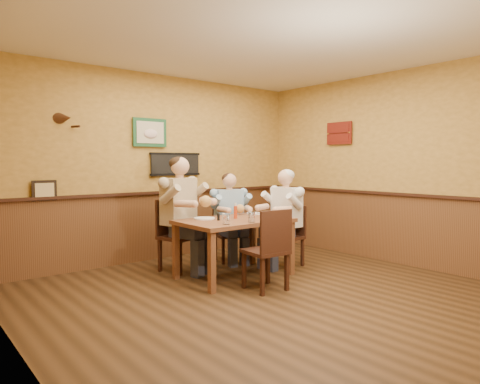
{
  "coord_description": "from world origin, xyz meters",
  "views": [
    {
      "loc": [
        -3.22,
        -3.33,
        1.48
      ],
      "look_at": [
        0.23,
        0.88,
        1.1
      ],
      "focal_mm": 32.0,
      "sensor_mm": 36.0,
      "label": 1
    }
  ],
  "objects_px": {
    "water_glass_left": "(226,219)",
    "water_glass_mid": "(252,217)",
    "diner_white_elder": "(287,223)",
    "chair_back_right": "(229,234)",
    "diner_blue_polo": "(229,222)",
    "diner_tan_shirt": "(179,220)",
    "salt_shaker": "(224,217)",
    "hot_sauce_bottle": "(236,211)",
    "dining_table": "(235,226)",
    "chair_right_end": "(286,236)",
    "chair_near_side": "(265,249)",
    "cola_tumbler": "(265,214)",
    "pepper_shaker": "(218,217)",
    "chair_back_left": "(179,235)"
  },
  "relations": [
    {
      "from": "water_glass_left",
      "to": "water_glass_mid",
      "type": "relative_size",
      "value": 0.94
    },
    {
      "from": "diner_white_elder",
      "to": "water_glass_left",
      "type": "distance_m",
      "value": 1.36
    },
    {
      "from": "chair_back_right",
      "to": "diner_blue_polo",
      "type": "relative_size",
      "value": 0.7
    },
    {
      "from": "diner_tan_shirt",
      "to": "salt_shaker",
      "type": "xyz_separation_m",
      "value": [
        0.24,
        -0.68,
        0.09
      ]
    },
    {
      "from": "chair_back_right",
      "to": "diner_tan_shirt",
      "type": "bearing_deg",
      "value": -163.74
    },
    {
      "from": "diner_white_elder",
      "to": "hot_sauce_bottle",
      "type": "bearing_deg",
      "value": -93.8
    },
    {
      "from": "dining_table",
      "to": "chair_back_right",
      "type": "xyz_separation_m",
      "value": [
        0.48,
        0.74,
        -0.24
      ]
    },
    {
      "from": "dining_table",
      "to": "chair_right_end",
      "type": "bearing_deg",
      "value": -0.41
    },
    {
      "from": "chair_right_end",
      "to": "water_glass_left",
      "type": "bearing_deg",
      "value": -77.96
    },
    {
      "from": "water_glass_mid",
      "to": "chair_near_side",
      "type": "bearing_deg",
      "value": -99.29
    },
    {
      "from": "water_glass_mid",
      "to": "cola_tumbler",
      "type": "xyz_separation_m",
      "value": [
        0.39,
        0.17,
        -0.01
      ]
    },
    {
      "from": "water_glass_mid",
      "to": "diner_white_elder",
      "type": "bearing_deg",
      "value": 20.16
    },
    {
      "from": "diner_tan_shirt",
      "to": "pepper_shaker",
      "type": "bearing_deg",
      "value": -92.68
    },
    {
      "from": "diner_blue_polo",
      "to": "salt_shaker",
      "type": "xyz_separation_m",
      "value": [
        -0.63,
        -0.7,
        0.2
      ]
    },
    {
      "from": "chair_back_right",
      "to": "pepper_shaker",
      "type": "xyz_separation_m",
      "value": [
        -0.71,
        -0.7,
        0.38
      ]
    },
    {
      "from": "water_glass_left",
      "to": "hot_sauce_bottle",
      "type": "xyz_separation_m",
      "value": [
        0.42,
        0.35,
        0.03
      ]
    },
    {
      "from": "water_glass_left",
      "to": "hot_sauce_bottle",
      "type": "distance_m",
      "value": 0.54
    },
    {
      "from": "chair_right_end",
      "to": "diner_tan_shirt",
      "type": "relative_size",
      "value": 0.62
    },
    {
      "from": "dining_table",
      "to": "diner_white_elder",
      "type": "bearing_deg",
      "value": -0.41
    },
    {
      "from": "water_glass_mid",
      "to": "pepper_shaker",
      "type": "height_order",
      "value": "water_glass_mid"
    },
    {
      "from": "dining_table",
      "to": "salt_shaker",
      "type": "bearing_deg",
      "value": 165.88
    },
    {
      "from": "diner_white_elder",
      "to": "water_glass_left",
      "type": "bearing_deg",
      "value": -77.96
    },
    {
      "from": "chair_back_left",
      "to": "cola_tumbler",
      "type": "xyz_separation_m",
      "value": [
        0.76,
        -0.91,
        0.31
      ]
    },
    {
      "from": "water_glass_mid",
      "to": "cola_tumbler",
      "type": "distance_m",
      "value": 0.43
    },
    {
      "from": "water_glass_mid",
      "to": "salt_shaker",
      "type": "height_order",
      "value": "water_glass_mid"
    },
    {
      "from": "diner_tan_shirt",
      "to": "pepper_shaker",
      "type": "height_order",
      "value": "diner_tan_shirt"
    },
    {
      "from": "chair_back_right",
      "to": "water_glass_mid",
      "type": "height_order",
      "value": "water_glass_mid"
    },
    {
      "from": "chair_back_left",
      "to": "diner_tan_shirt",
      "type": "relative_size",
      "value": 0.7
    },
    {
      "from": "chair_right_end",
      "to": "pepper_shaker",
      "type": "relative_size",
      "value": 10.24
    },
    {
      "from": "diner_white_elder",
      "to": "chair_right_end",
      "type": "bearing_deg",
      "value": 0.0
    },
    {
      "from": "dining_table",
      "to": "water_glass_mid",
      "type": "xyz_separation_m",
      "value": [
        -0.02,
        -0.36,
        0.16
      ]
    },
    {
      "from": "chair_back_left",
      "to": "chair_back_right",
      "type": "relative_size",
      "value": 1.18
    },
    {
      "from": "water_glass_mid",
      "to": "chair_right_end",
      "type": "bearing_deg",
      "value": 20.16
    },
    {
      "from": "water_glass_left",
      "to": "salt_shaker",
      "type": "relative_size",
      "value": 1.47
    },
    {
      "from": "diner_blue_polo",
      "to": "pepper_shaker",
      "type": "xyz_separation_m",
      "value": [
        -0.71,
        -0.7,
        0.2
      ]
    },
    {
      "from": "hot_sauce_bottle",
      "to": "cola_tumbler",
      "type": "bearing_deg",
      "value": -35.39
    },
    {
      "from": "water_glass_left",
      "to": "diner_tan_shirt",
      "type": "bearing_deg",
      "value": 91.3
    },
    {
      "from": "diner_white_elder",
      "to": "diner_tan_shirt",
      "type": "bearing_deg",
      "value": -119.42
    },
    {
      "from": "chair_back_left",
      "to": "pepper_shaker",
      "type": "height_order",
      "value": "chair_back_left"
    },
    {
      "from": "chair_near_side",
      "to": "diner_blue_polo",
      "type": "relative_size",
      "value": 0.8
    },
    {
      "from": "chair_back_right",
      "to": "hot_sauce_bottle",
      "type": "distance_m",
      "value": 0.93
    },
    {
      "from": "diner_blue_polo",
      "to": "water_glass_mid",
      "type": "distance_m",
      "value": 1.23
    },
    {
      "from": "chair_near_side",
      "to": "diner_tan_shirt",
      "type": "bearing_deg",
      "value": -71.86
    },
    {
      "from": "pepper_shaker",
      "to": "diner_tan_shirt",
      "type": "bearing_deg",
      "value": 103.17
    },
    {
      "from": "diner_tan_shirt",
      "to": "diner_blue_polo",
      "type": "bearing_deg",
      "value": -14.74
    },
    {
      "from": "diner_tan_shirt",
      "to": "chair_right_end",
      "type": "bearing_deg",
      "value": -44.35
    },
    {
      "from": "hot_sauce_bottle",
      "to": "water_glass_left",
      "type": "bearing_deg",
      "value": -140.17
    },
    {
      "from": "chair_right_end",
      "to": "diner_blue_polo",
      "type": "height_order",
      "value": "diner_blue_polo"
    },
    {
      "from": "salt_shaker",
      "to": "cola_tumbler",
      "type": "bearing_deg",
      "value": -23.64
    },
    {
      "from": "chair_back_right",
      "to": "dining_table",
      "type": "bearing_deg",
      "value": -108.02
    }
  ]
}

